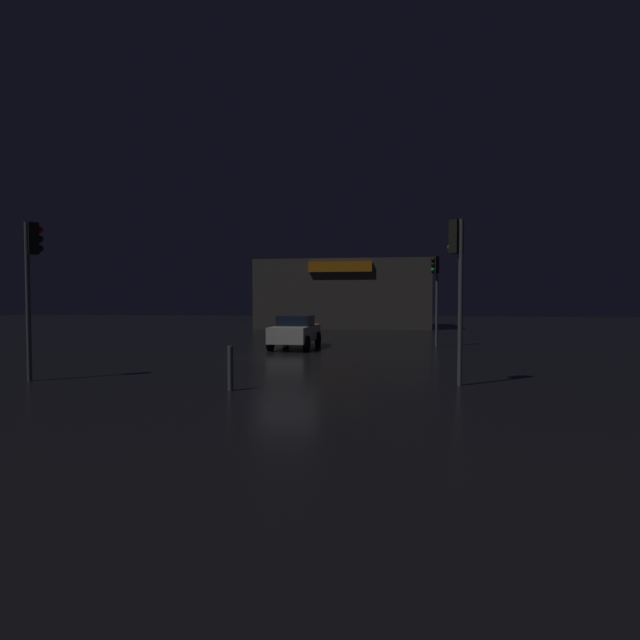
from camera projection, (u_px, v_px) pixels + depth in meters
ground_plane at (286, 358)px, 19.45m from camera, size 120.00×120.00×0.00m
store_building at (345, 295)px, 44.22m from camera, size 14.72×9.41×5.83m
traffic_signal_main at (457, 263)px, 13.09m from camera, size 0.42×0.42×4.46m
traffic_signal_opposite at (436, 282)px, 24.54m from camera, size 0.42×0.42×4.55m
traffic_signal_cross_left at (32, 266)px, 13.81m from camera, size 0.42×0.42×4.50m
car_near at (296, 331)px, 23.74m from camera, size 2.06×4.57×1.59m
bollard_kerb_a at (230, 368)px, 12.34m from camera, size 0.14×0.14×1.13m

